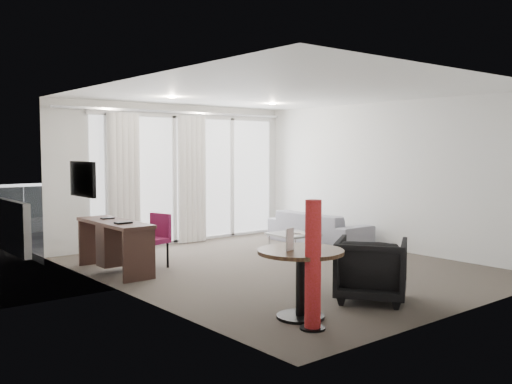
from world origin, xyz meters
TOP-DOWN VIEW (x-y plane):
  - floor at (0.00, 0.00)m, footprint 5.00×6.00m
  - ceiling at (0.00, 0.00)m, footprint 5.00×6.00m
  - wall_left at (-2.50, 0.00)m, footprint 0.00×6.00m
  - wall_right at (2.50, 0.00)m, footprint 0.00×6.00m
  - wall_front at (0.00, -3.00)m, footprint 5.00×0.00m
  - window_panel at (0.30, 2.98)m, footprint 4.00×0.02m
  - window_frame at (0.30, 2.97)m, footprint 4.10×0.06m
  - curtain_left at (-1.15, 2.82)m, footprint 0.60×0.20m
  - curtain_right at (0.25, 2.82)m, footprint 0.60×0.20m
  - curtain_track at (0.00, 2.82)m, footprint 4.80×0.04m
  - downlight_a at (-0.90, 1.60)m, footprint 0.12×0.12m
  - downlight_b at (1.20, 1.60)m, footprint 0.12×0.12m
  - desk at (-2.07, 1.29)m, footprint 0.49×1.57m
  - tv at (-2.46, 1.45)m, footprint 0.05×0.80m
  - desk_chair at (-1.52, 1.20)m, footprint 0.53×0.50m
  - round_table at (-1.55, -2.03)m, footprint 1.07×1.07m
  - menu_card at (-1.66, -1.99)m, footprint 0.13×0.06m
  - red_lamp at (-1.72, -2.38)m, footprint 0.33×0.33m
  - tub_armchair at (-0.42, -2.04)m, footprint 1.11×1.11m
  - coffee_table at (1.03, 0.85)m, footprint 0.76×0.76m
  - remote at (1.00, 0.74)m, footprint 0.09×0.16m
  - magazine at (1.08, 0.72)m, footprint 0.25×0.29m
  - sofa at (2.00, 1.18)m, footprint 0.80×2.04m
  - terrace_slab at (0.30, 4.50)m, footprint 5.60×3.00m
  - rattan_chair_a at (1.39, 4.20)m, footprint 0.79×0.79m
  - rattan_chair_b at (1.54, 4.29)m, footprint 0.82×0.82m
  - rattan_table at (0.98, 3.74)m, footprint 0.63×0.63m
  - balustrade at (0.30, 5.95)m, footprint 5.50×0.06m

SIDE VIEW (x-z plane):
  - terrace_slab at x=0.30m, z-range -0.12..0.00m
  - floor at x=0.00m, z-range 0.00..0.00m
  - coffee_table at x=1.03m, z-range 0.00..0.32m
  - rattan_table at x=0.98m, z-range 0.00..0.50m
  - sofa at x=2.00m, z-range 0.00..0.60m
  - remote at x=1.00m, z-range 0.35..0.37m
  - magazine at x=1.08m, z-range 0.35..0.37m
  - round_table at x=-1.55m, z-range 0.00..0.73m
  - desk at x=-2.07m, z-range 0.00..0.74m
  - tub_armchair at x=-0.42m, z-range 0.00..0.74m
  - desk_chair at x=-1.52m, z-range 0.00..0.81m
  - rattan_chair_b at x=1.54m, z-range 0.00..0.91m
  - rattan_chair_a at x=1.39m, z-range 0.00..0.91m
  - balustrade at x=0.30m, z-range -0.02..1.02m
  - red_lamp at x=-1.72m, z-range 0.00..1.28m
  - menu_card at x=-1.66m, z-range 0.60..0.84m
  - window_panel at x=0.30m, z-range 0.01..2.39m
  - curtain_left at x=-1.15m, z-range 0.01..2.39m
  - curtain_right at x=0.25m, z-range 0.01..2.39m
  - window_frame at x=0.30m, z-range -0.02..2.42m
  - wall_left at x=-2.50m, z-range 0.00..2.60m
  - wall_right at x=2.50m, z-range 0.00..2.60m
  - wall_front at x=0.00m, z-range 0.00..2.60m
  - tv at x=-2.46m, z-range 1.10..1.60m
  - curtain_track at x=0.00m, z-range 2.43..2.47m
  - downlight_a at x=-0.90m, z-range 2.58..2.60m
  - downlight_b at x=1.20m, z-range 2.58..2.60m
  - ceiling at x=0.00m, z-range 2.60..2.60m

